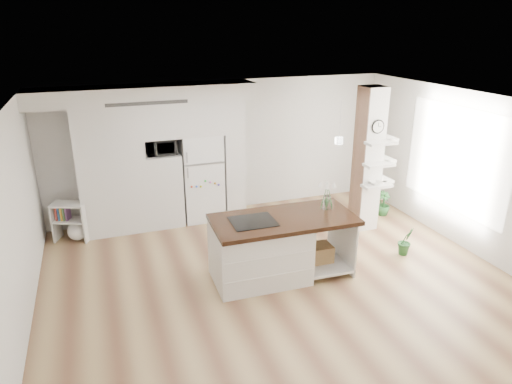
{
  "coord_description": "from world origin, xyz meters",
  "views": [
    {
      "loc": [
        -2.41,
        -5.74,
        3.74
      ],
      "look_at": [
        -0.02,
        0.9,
        1.11
      ],
      "focal_mm": 32.0,
      "sensor_mm": 36.0,
      "label": 1
    }
  ],
  "objects_px": {
    "kitchen_island": "(268,248)",
    "bookshelf": "(73,224)",
    "refrigerator": "(201,177)",
    "floor_plant_a": "(406,241)"
  },
  "relations": [
    {
      "from": "kitchen_island",
      "to": "bookshelf",
      "type": "bearing_deg",
      "value": 141.14
    },
    {
      "from": "kitchen_island",
      "to": "bookshelf",
      "type": "relative_size",
      "value": 3.08
    },
    {
      "from": "kitchen_island",
      "to": "floor_plant_a",
      "type": "xyz_separation_m",
      "value": [
        2.49,
        -0.09,
        -0.26
      ]
    },
    {
      "from": "refrigerator",
      "to": "bookshelf",
      "type": "distance_m",
      "value": 2.52
    },
    {
      "from": "refrigerator",
      "to": "bookshelf",
      "type": "height_order",
      "value": "refrigerator"
    },
    {
      "from": "refrigerator",
      "to": "floor_plant_a",
      "type": "distance_m",
      "value": 4.01
    },
    {
      "from": "bookshelf",
      "to": "floor_plant_a",
      "type": "xyz_separation_m",
      "value": [
        5.33,
        -2.52,
        -0.07
      ]
    },
    {
      "from": "refrigerator",
      "to": "kitchen_island",
      "type": "xyz_separation_m",
      "value": [
        0.39,
        -2.62,
        -0.37
      ]
    },
    {
      "from": "kitchen_island",
      "to": "floor_plant_a",
      "type": "relative_size",
      "value": 4.5
    },
    {
      "from": "kitchen_island",
      "to": "refrigerator",
      "type": "bearing_deg",
      "value": 100.16
    }
  ]
}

